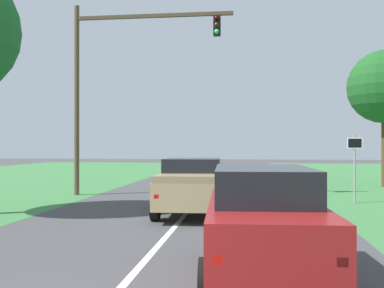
% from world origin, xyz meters
% --- Properties ---
extents(ground_plane, '(120.00, 120.00, 0.00)m').
position_xyz_m(ground_plane, '(0.00, 9.40, 0.00)').
color(ground_plane, '#424244').
extents(red_suv_near, '(2.25, 4.55, 1.94)m').
position_xyz_m(red_suv_near, '(2.33, 3.81, 1.02)').
color(red_suv_near, maroon).
rests_on(red_suv_near, ground_plane).
extents(pickup_truck_lead, '(2.51, 5.24, 1.89)m').
position_xyz_m(pickup_truck_lead, '(0.22, 10.99, 0.97)').
color(pickup_truck_lead, tan).
rests_on(pickup_truck_lead, ground_plane).
extents(traffic_light, '(7.43, 0.40, 8.86)m').
position_xyz_m(traffic_light, '(-4.11, 16.06, 5.77)').
color(traffic_light, brown).
rests_on(traffic_light, ground_plane).
extents(keep_moving_sign, '(0.60, 0.09, 2.76)m').
position_xyz_m(keep_moving_sign, '(6.35, 14.59, 1.76)').
color(keep_moving_sign, gray).
rests_on(keep_moving_sign, ground_plane).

